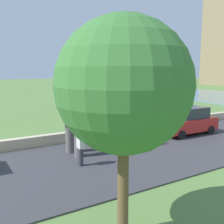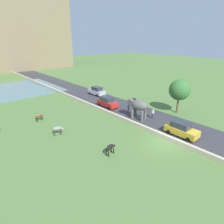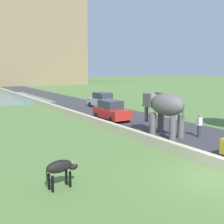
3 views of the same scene
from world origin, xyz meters
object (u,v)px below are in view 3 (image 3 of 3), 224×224
at_px(car_silver, 102,100).
at_px(cow_black, 61,168).
at_px(car_red, 111,111).
at_px(elephant, 164,107).
at_px(person_beside_elephant, 199,125).

xyz_separation_m(car_silver, cow_black, (-12.36, -18.62, -0.06)).
height_order(car_silver, cow_black, car_silver).
distance_m(car_silver, car_red, 7.94).
relative_size(car_silver, cow_black, 2.87).
relative_size(elephant, car_red, 0.88).
xyz_separation_m(car_silver, car_red, (-3.15, -7.28, 0.00)).
bearing_deg(person_beside_elephant, car_red, 101.73).
relative_size(car_red, cow_black, 2.84).
distance_m(car_red, cow_black, 14.60).
distance_m(car_silver, cow_black, 22.35).
distance_m(person_beside_elephant, car_red, 8.64).
relative_size(car_silver, car_red, 1.01).
bearing_deg(car_red, cow_black, -129.10).
bearing_deg(person_beside_elephant, cow_black, -165.31).
bearing_deg(car_red, elephant, -90.25).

